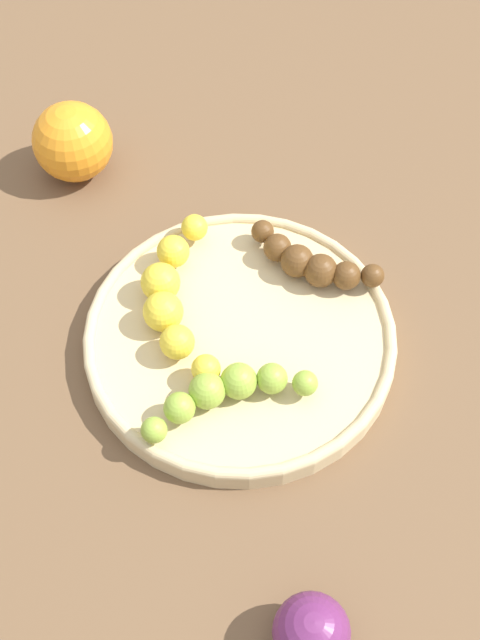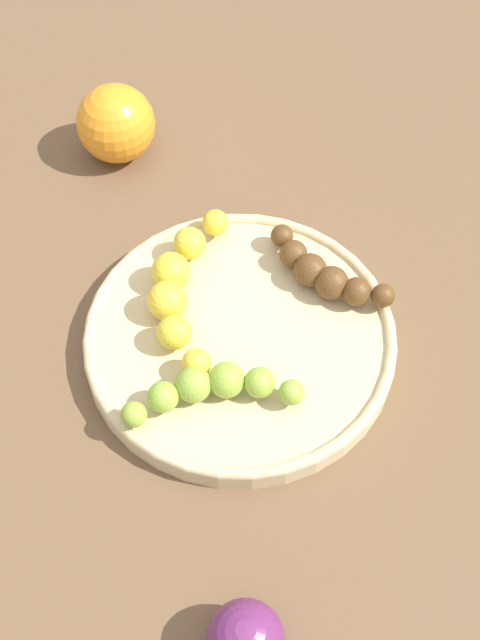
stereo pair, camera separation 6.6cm
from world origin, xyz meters
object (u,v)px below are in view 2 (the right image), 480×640
object	(u,v)px
orange_fruit	(116,123)
banana_green	(211,388)
banana_yellow	(180,286)
banana_overripe	(324,273)
fruit_bowl	(240,337)
plum_purple	(246,639)

from	to	relation	value
orange_fruit	banana_green	bearing A→B (deg)	-30.44
banana_yellow	banana_green	bearing A→B (deg)	111.71
orange_fruit	banana_overripe	bearing A→B (deg)	-2.02
fruit_bowl	orange_fruit	distance (m)	0.26
orange_fruit	banana_yellow	bearing A→B (deg)	-29.19
banana_yellow	orange_fruit	size ratio (longest dim) A/B	1.84
banana_yellow	plum_purple	size ratio (longest dim) A/B	2.69
fruit_bowl	banana_green	size ratio (longest dim) A/B	2.29
banana_overripe	plum_purple	world-z (taller)	plum_purple
banana_yellow	plum_purple	distance (m)	0.28
banana_yellow	banana_overripe	xyz separation A→B (m)	(0.08, 0.09, -0.00)
banana_yellow	banana_overripe	distance (m)	0.12
banana_yellow	orange_fruit	xyz separation A→B (m)	(-0.18, 0.10, 0.00)
banana_yellow	plum_purple	world-z (taller)	same
banana_yellow	plum_purple	bearing A→B (deg)	106.56
fruit_bowl	orange_fruit	size ratio (longest dim) A/B	3.41
banana_green	banana_overripe	distance (m)	0.15
banana_green	orange_fruit	size ratio (longest dim) A/B	1.49
banana_yellow	orange_fruit	world-z (taller)	orange_fruit
fruit_bowl	banana_yellow	xyz separation A→B (m)	(-0.06, -0.01, 0.02)
banana_overripe	plum_purple	bearing A→B (deg)	25.21
fruit_bowl	plum_purple	size ratio (longest dim) A/B	4.99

